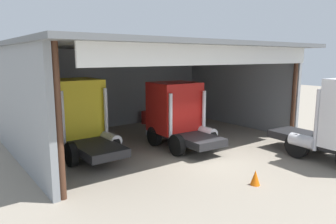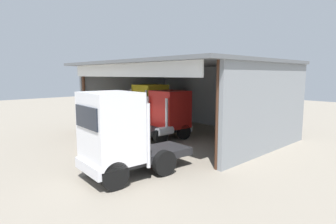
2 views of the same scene
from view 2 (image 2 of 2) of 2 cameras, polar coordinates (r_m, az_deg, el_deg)
The scene contains 8 objects.
ground_plane at distance 18.06m, azimuth -7.52°, elevation -6.57°, with size 80.00×80.00×0.00m, color gray.
workshop_shed at distance 21.06m, azimuth 4.19°, elevation 5.70°, with size 14.40×10.47×5.30m.
truck_yellow_center_right_bay at distance 23.96m, azimuth -4.19°, elevation 1.50°, with size 2.49×5.21×3.57m.
truck_red_center_bay at distance 19.23m, azimuth -0.15°, elevation -0.39°, with size 2.54×4.40×3.33m.
truck_white_center_left_bay at distance 12.00m, azimuth -10.23°, elevation -4.64°, with size 2.64×5.17×3.73m.
oil_drum at distance 22.71m, azimuth 13.49°, elevation -2.64°, with size 0.58×0.58×0.87m, color #B21E19.
tool_cart at distance 20.69m, azimuth 20.04°, elevation -3.72°, with size 0.90×0.60×1.00m, color black.
traffic_cone at distance 17.07m, azimuth -16.87°, elevation -6.71°, with size 0.36×0.36×0.56m, color orange.
Camera 2 is at (14.26, -10.16, 4.44)m, focal length 29.60 mm.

